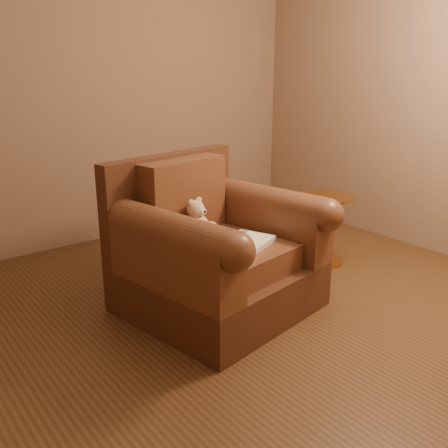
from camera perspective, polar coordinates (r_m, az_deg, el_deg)
floor at (r=3.27m, az=3.46°, el=-10.36°), size 4.00×4.00×0.00m
room at (r=2.89m, az=4.12°, el=21.22°), size 4.02×4.02×2.71m
armchair at (r=3.24m, az=-1.21°, el=-3.28°), size 1.24×1.19×0.97m
teddy_bear at (r=3.21m, az=-2.90°, el=0.10°), size 0.19×0.23×0.27m
guidebook at (r=3.08m, az=2.22°, el=-2.31°), size 0.49×0.40×0.03m
side_table at (r=4.07m, az=11.54°, el=-0.35°), size 0.40×0.40×0.56m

